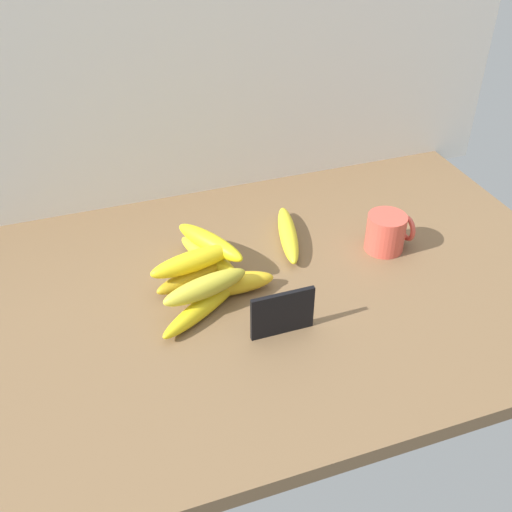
{
  "coord_description": "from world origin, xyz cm",
  "views": [
    {
      "loc": [
        -35.7,
        -81.37,
        74.38
      ],
      "look_at": [
        -5.96,
        3.68,
        8.0
      ],
      "focal_mm": 42.8,
      "sensor_mm": 36.0,
      "label": 1
    }
  ],
  "objects_px": {
    "chalkboard_sign": "(282,315)",
    "banana_3": "(205,305)",
    "banana_1": "(288,234)",
    "banana_4": "(228,284)",
    "banana_7": "(205,287)",
    "coffee_mug": "(387,232)",
    "banana_6": "(193,261)",
    "banana_2": "(209,258)",
    "banana_0": "(195,276)",
    "banana_5": "(210,242)"
  },
  "relations": [
    {
      "from": "banana_4",
      "to": "banana_5",
      "type": "xyz_separation_m",
      "value": [
        -0.01,
        0.09,
        0.03
      ]
    },
    {
      "from": "banana_2",
      "to": "banana_3",
      "type": "distance_m",
      "value": 0.14
    },
    {
      "from": "coffee_mug",
      "to": "banana_4",
      "type": "xyz_separation_m",
      "value": [
        -0.34,
        -0.03,
        -0.02
      ]
    },
    {
      "from": "banana_4",
      "to": "banana_0",
      "type": "bearing_deg",
      "value": 135.52
    },
    {
      "from": "chalkboard_sign",
      "to": "banana_6",
      "type": "height_order",
      "value": "chalkboard_sign"
    },
    {
      "from": "banana_2",
      "to": "banana_6",
      "type": "height_order",
      "value": "banana_6"
    },
    {
      "from": "banana_2",
      "to": "banana_6",
      "type": "distance_m",
      "value": 0.07
    },
    {
      "from": "banana_1",
      "to": "banana_2",
      "type": "bearing_deg",
      "value": -172.03
    },
    {
      "from": "banana_1",
      "to": "banana_4",
      "type": "height_order",
      "value": "banana_4"
    },
    {
      "from": "banana_1",
      "to": "banana_6",
      "type": "bearing_deg",
      "value": -161.46
    },
    {
      "from": "banana_5",
      "to": "banana_6",
      "type": "xyz_separation_m",
      "value": [
        -0.04,
        -0.05,
        -0.0
      ]
    },
    {
      "from": "banana_2",
      "to": "banana_5",
      "type": "xyz_separation_m",
      "value": [
        0.0,
        -0.0,
        0.04
      ]
    },
    {
      "from": "banana_4",
      "to": "chalkboard_sign",
      "type": "bearing_deg",
      "value": -66.16
    },
    {
      "from": "banana_7",
      "to": "banana_1",
      "type": "bearing_deg",
      "value": 35.04
    },
    {
      "from": "coffee_mug",
      "to": "banana_2",
      "type": "relative_size",
      "value": 0.53
    },
    {
      "from": "banana_7",
      "to": "chalkboard_sign",
      "type": "bearing_deg",
      "value": -42.31
    },
    {
      "from": "banana_0",
      "to": "banana_7",
      "type": "relative_size",
      "value": 1.0
    },
    {
      "from": "banana_4",
      "to": "banana_6",
      "type": "bearing_deg",
      "value": 137.73
    },
    {
      "from": "banana_2",
      "to": "banana_7",
      "type": "relative_size",
      "value": 1.08
    },
    {
      "from": "banana_0",
      "to": "banana_4",
      "type": "relative_size",
      "value": 0.93
    },
    {
      "from": "banana_0",
      "to": "banana_3",
      "type": "xyz_separation_m",
      "value": [
        -0.0,
        -0.09,
        -0.0
      ]
    },
    {
      "from": "chalkboard_sign",
      "to": "banana_2",
      "type": "relative_size",
      "value": 0.63
    },
    {
      "from": "coffee_mug",
      "to": "banana_3",
      "type": "relative_size",
      "value": 0.45
    },
    {
      "from": "banana_1",
      "to": "banana_3",
      "type": "distance_m",
      "value": 0.27
    },
    {
      "from": "banana_2",
      "to": "chalkboard_sign",
      "type": "bearing_deg",
      "value": -73.71
    },
    {
      "from": "banana_6",
      "to": "banana_0",
      "type": "bearing_deg",
      "value": 59.24
    },
    {
      "from": "banana_1",
      "to": "banana_7",
      "type": "xyz_separation_m",
      "value": [
        -0.21,
        -0.15,
        0.04
      ]
    },
    {
      "from": "banana_5",
      "to": "banana_6",
      "type": "distance_m",
      "value": 0.06
    },
    {
      "from": "chalkboard_sign",
      "to": "banana_0",
      "type": "xyz_separation_m",
      "value": [
        -0.1,
        0.17,
        -0.02
      ]
    },
    {
      "from": "banana_3",
      "to": "banana_4",
      "type": "xyz_separation_m",
      "value": [
        0.05,
        0.04,
        0.0
      ]
    },
    {
      "from": "banana_2",
      "to": "banana_3",
      "type": "xyz_separation_m",
      "value": [
        -0.05,
        -0.13,
        -0.0
      ]
    },
    {
      "from": "banana_0",
      "to": "banana_3",
      "type": "relative_size",
      "value": 0.78
    },
    {
      "from": "chalkboard_sign",
      "to": "banana_6",
      "type": "distance_m",
      "value": 0.2
    },
    {
      "from": "banana_3",
      "to": "banana_7",
      "type": "relative_size",
      "value": 1.28
    },
    {
      "from": "coffee_mug",
      "to": "banana_4",
      "type": "height_order",
      "value": "coffee_mug"
    },
    {
      "from": "banana_6",
      "to": "coffee_mug",
      "type": "bearing_deg",
      "value": -2.07
    },
    {
      "from": "coffee_mug",
      "to": "banana_5",
      "type": "distance_m",
      "value": 0.35
    },
    {
      "from": "banana_0",
      "to": "banana_3",
      "type": "distance_m",
      "value": 0.09
    },
    {
      "from": "banana_1",
      "to": "banana_5",
      "type": "xyz_separation_m",
      "value": [
        -0.17,
        -0.03,
        0.04
      ]
    },
    {
      "from": "banana_1",
      "to": "banana_4",
      "type": "relative_size",
      "value": 1.15
    },
    {
      "from": "banana_2",
      "to": "banana_7",
      "type": "distance_m",
      "value": 0.14
    },
    {
      "from": "coffee_mug",
      "to": "banana_0",
      "type": "distance_m",
      "value": 0.39
    },
    {
      "from": "banana_5",
      "to": "banana_0",
      "type": "bearing_deg",
      "value": -134.39
    },
    {
      "from": "coffee_mug",
      "to": "chalkboard_sign",
      "type": "bearing_deg",
      "value": -150.79
    },
    {
      "from": "chalkboard_sign",
      "to": "coffee_mug",
      "type": "bearing_deg",
      "value": 29.21
    },
    {
      "from": "banana_4",
      "to": "banana_6",
      "type": "xyz_separation_m",
      "value": [
        -0.05,
        0.05,
        0.03
      ]
    },
    {
      "from": "chalkboard_sign",
      "to": "banana_6",
      "type": "relative_size",
      "value": 0.66
    },
    {
      "from": "chalkboard_sign",
      "to": "banana_3",
      "type": "height_order",
      "value": "chalkboard_sign"
    },
    {
      "from": "banana_0",
      "to": "banana_2",
      "type": "bearing_deg",
      "value": 48.23
    },
    {
      "from": "banana_0",
      "to": "banana_1",
      "type": "relative_size",
      "value": 0.81
    }
  ]
}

